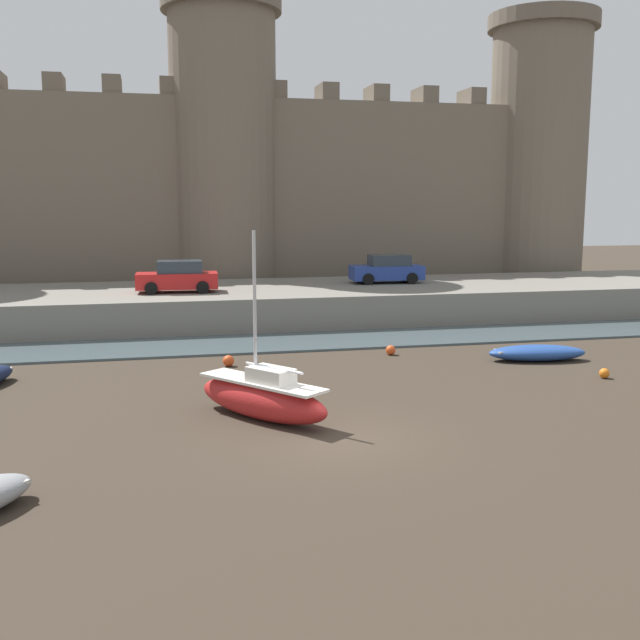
# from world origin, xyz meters

# --- Properties ---
(ground_plane) EXTENTS (160.00, 160.00, 0.00)m
(ground_plane) POSITION_xyz_m (0.00, 0.00, 0.00)
(ground_plane) COLOR #382D23
(water_channel) EXTENTS (80.00, 4.50, 0.10)m
(water_channel) POSITION_xyz_m (0.00, 13.95, 0.05)
(water_channel) COLOR #47565B
(water_channel) RESTS_ON ground
(quay_road) EXTENTS (56.04, 10.00, 1.74)m
(quay_road) POSITION_xyz_m (0.00, 21.20, 0.87)
(quay_road) COLOR slate
(quay_road) RESTS_ON ground
(castle) EXTENTS (51.55, 7.51, 21.98)m
(castle) POSITION_xyz_m (-0.00, 30.26, 8.43)
(castle) COLOR #706354
(castle) RESTS_ON ground
(sailboat_midflat_left) EXTENTS (3.92, 4.60, 5.51)m
(sailboat_midflat_left) POSITION_xyz_m (-1.76, 2.28, 0.67)
(sailboat_midflat_left) COLOR red
(sailboat_midflat_left) RESTS_ON ground
(rowboat_foreground_right) EXTENTS (4.10, 1.92, 0.64)m
(rowboat_foreground_right) POSITION_xyz_m (10.21, 7.99, 0.34)
(rowboat_foreground_right) COLOR #234793
(rowboat_foreground_right) RESTS_ON ground
(mooring_buoy_mid_mud) EXTENTS (0.41, 0.41, 0.41)m
(mooring_buoy_mid_mud) POSITION_xyz_m (4.83, 10.38, 0.20)
(mooring_buoy_mid_mud) COLOR #E04C1E
(mooring_buoy_mid_mud) RESTS_ON ground
(mooring_buoy_near_shore) EXTENTS (0.37, 0.37, 0.37)m
(mooring_buoy_near_shore) POSITION_xyz_m (11.07, 4.67, 0.18)
(mooring_buoy_near_shore) COLOR orange
(mooring_buoy_near_shore) RESTS_ON ground
(mooring_buoy_off_centre) EXTENTS (0.44, 0.44, 0.44)m
(mooring_buoy_off_centre) POSITION_xyz_m (-2.00, 9.66, 0.22)
(mooring_buoy_off_centre) COLOR #E04C1E
(mooring_buoy_off_centre) RESTS_ON ground
(car_quay_centre_west) EXTENTS (4.18, 2.03, 1.62)m
(car_quay_centre_west) POSITION_xyz_m (8.37, 21.95, 2.52)
(car_quay_centre_west) COLOR #263F99
(car_quay_centre_west) RESTS_ON quay_road
(car_quay_east) EXTENTS (4.18, 2.03, 1.62)m
(car_quay_east) POSITION_xyz_m (-3.49, 20.01, 2.52)
(car_quay_east) COLOR red
(car_quay_east) RESTS_ON quay_road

